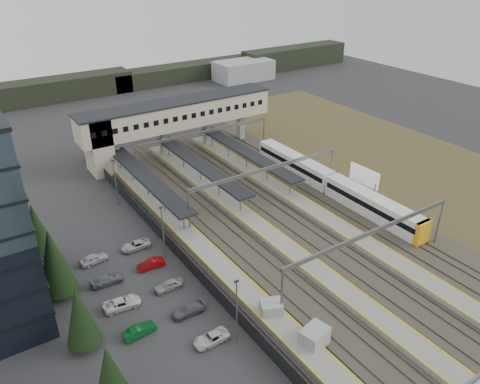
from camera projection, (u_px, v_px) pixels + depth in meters
ground at (255, 276)px, 60.75m from camera, size 220.00×220.00×0.00m
conifer_row at (91, 335)px, 44.93m from camera, size 4.42×49.82×9.50m
car_park at (184, 348)px, 49.10m from camera, size 10.74×44.74×1.29m
lampposts at (194, 265)px, 55.76m from camera, size 0.50×53.25×8.07m
fence at (192, 267)px, 60.82m from camera, size 0.08×90.00×2.00m
relay_cabin_near at (314, 338)px, 49.45m from camera, size 3.39×2.80×2.48m
relay_cabin_far at (271, 310)px, 53.46m from camera, size 3.09×2.89×2.26m
rail_corridor at (287, 235)px, 68.86m from camera, size 34.00×90.00×0.92m
canopies at (200, 165)px, 82.29m from camera, size 23.10×30.00×3.28m
footbridge at (165, 119)px, 91.85m from camera, size 40.40×6.40×11.20m
gantries at (313, 202)px, 66.02m from camera, size 28.40×62.28×7.17m
train at (332, 184)px, 79.95m from camera, size 2.75×38.20×3.46m
billboard at (364, 177)px, 78.77m from camera, size 0.42×6.15×5.26m
scrub_east at (439, 178)px, 86.33m from camera, size 34.00×120.00×0.06m
treeline_far at (143, 79)px, 139.17m from camera, size 170.00×19.00×7.00m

